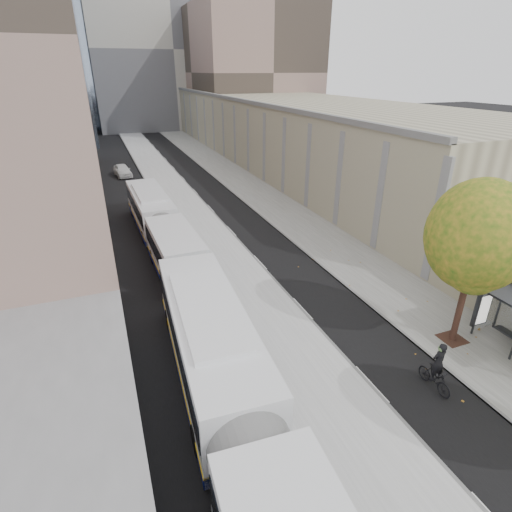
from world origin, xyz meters
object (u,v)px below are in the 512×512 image
distant_car (122,170)px  cyclist (436,372)px  bus_far (160,224)px  bus_near (239,419)px

distant_car → cyclist: bearing=-85.0°
bus_far → distant_car: 22.21m
bus_near → cyclist: size_ratio=8.74×
cyclist → distant_car: bearing=101.7°
bus_far → cyclist: 20.08m
bus_near → cyclist: (8.17, 0.15, -0.90)m
cyclist → distant_car: cyclist is taller
cyclist → bus_far: bearing=112.2°
bus_near → distant_car: size_ratio=4.59×
bus_far → cyclist: size_ratio=7.85×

